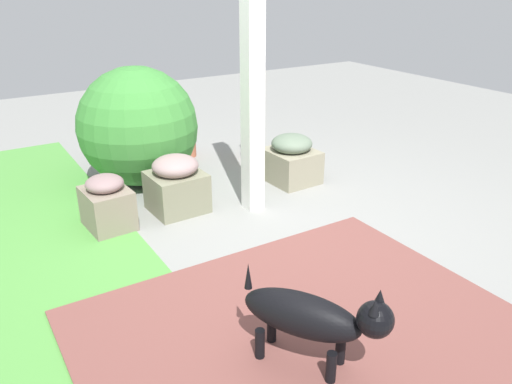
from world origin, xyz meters
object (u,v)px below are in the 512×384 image
dog (312,317)px  porch_pillar (253,54)px  stone_planter_mid (176,184)px  stone_planter_far (107,203)px  round_shrub (138,127)px  stone_planter_nearest (291,159)px  terracotta_pot_spiky (184,131)px  terracotta_pot_tall (252,138)px

dog → porch_pillar: bearing=-23.1°
stone_planter_mid → dog: size_ratio=0.68×
stone_planter_mid → dog: 2.09m
stone_planter_far → round_shrub: bearing=-36.3°
stone_planter_far → round_shrub: 1.00m
porch_pillar → stone_planter_nearest: (0.31, -0.62, -1.06)m
stone_planter_nearest → terracotta_pot_spiky: 1.34m
porch_pillar → stone_planter_mid: bearing=63.9°
round_shrub → dog: (-2.84, 0.16, -0.25)m
terracotta_pot_tall → terracotta_pot_spiky: bearing=53.0°
stone_planter_nearest → round_shrub: size_ratio=0.45×
stone_planter_nearest → round_shrub: (0.72, 1.22, 0.33)m
terracotta_pot_spiky → dog: (-3.33, 0.83, 0.02)m
stone_planter_far → dog: size_ratio=0.61×
porch_pillar → terracotta_pot_spiky: porch_pillar is taller
stone_planter_nearest → terracotta_pot_spiky: terracotta_pot_spiky is taller
stone_planter_far → porch_pillar: bearing=-103.4°
stone_planter_mid → terracotta_pot_spiky: bearing=-27.1°
stone_planter_mid → terracotta_pot_tall: size_ratio=0.77×
terracotta_pot_spiky → stone_planter_nearest: bearing=-155.3°
stone_planter_far → terracotta_pot_tall: size_ratio=0.69×
stone_planter_mid → dog: (-2.08, 0.19, 0.07)m
stone_planter_nearest → stone_planter_mid: 1.20m
porch_pillar → terracotta_pot_spiky: size_ratio=4.27×
dog → stone_planter_far: bearing=10.7°
terracotta_pot_spiky → dog: 3.43m
terracotta_pot_tall → porch_pillar: bearing=148.8°
round_shrub → terracotta_pot_spiky: (0.49, -0.67, -0.26)m
porch_pillar → stone_planter_far: porch_pillar is taller
stone_planter_far → dog: bearing=-169.3°
terracotta_pot_spiky → round_shrub: bearing=126.3°
porch_pillar → dog: bearing=156.9°
porch_pillar → terracotta_pot_spiky: bearing=-2.4°
stone_planter_nearest → terracotta_pot_tall: terracotta_pot_tall is taller
stone_planter_far → stone_planter_nearest: bearing=-88.9°
terracotta_pot_tall → dog: bearing=153.7°
porch_pillar → round_shrub: porch_pillar is taller
dog → terracotta_pot_spiky: bearing=-14.0°
stone_planter_nearest → stone_planter_far: 1.78m
stone_planter_mid → round_shrub: round_shrub is taller
porch_pillar → terracotta_pot_spiky: (1.53, -0.06, -1.00)m
terracotta_pot_tall → terracotta_pot_spiky: 0.74m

